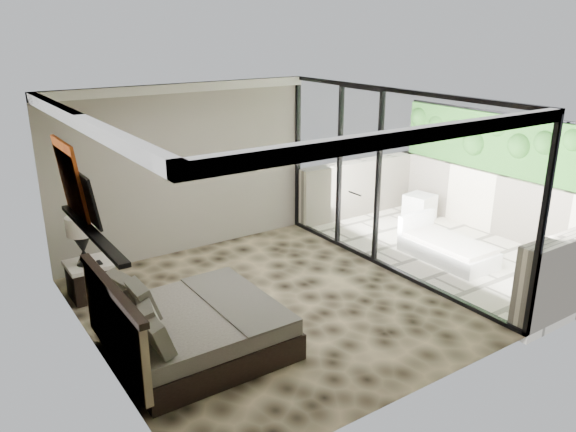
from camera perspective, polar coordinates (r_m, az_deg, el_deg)
floor at (r=7.81m, az=-2.18°, el=-9.08°), size 5.00×5.00×0.00m
ceiling at (r=6.96m, az=-2.47°, el=11.67°), size 4.50×5.00×0.02m
back_wall at (r=9.40m, az=-10.40°, el=4.61°), size 4.50×0.02×2.80m
left_wall at (r=6.45m, az=-19.49°, el=-2.78°), size 0.02×5.00×2.80m
glass_wall at (r=8.61m, az=10.51°, el=3.32°), size 0.08×5.00×2.80m
terrace_slab at (r=10.14m, az=16.13°, el=-3.47°), size 3.00×5.00×0.12m
parapet_far at (r=10.97m, az=20.98°, el=1.09°), size 0.30×5.00×1.10m
foliage_hedge at (r=10.71m, az=21.67°, el=6.70°), size 0.36×4.60×1.10m
picture_ledge at (r=6.52m, az=-19.31°, el=-1.58°), size 0.12×2.20×0.05m
bed at (r=6.74m, az=-9.98°, el=-11.18°), size 1.92×1.86×1.06m
nightstand at (r=8.41m, az=-19.51°, el=-5.93°), size 0.73×0.73×0.58m
table_lamp at (r=8.12m, az=-20.26°, el=-1.74°), size 0.38×0.38×0.70m
abstract_canvas at (r=6.98m, az=-21.27°, el=3.60°), size 0.13×0.90×0.90m
framed_print at (r=6.55m, az=-19.58°, el=1.48°), size 0.11×0.50×0.60m
ottoman at (r=11.39m, az=13.22°, el=0.90°), size 0.58×0.58×0.50m
lounger at (r=9.59m, az=15.68°, el=-3.13°), size 0.78×1.56×0.61m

